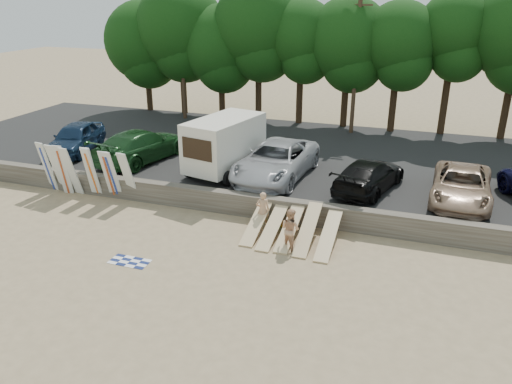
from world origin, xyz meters
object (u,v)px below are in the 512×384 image
car_2 (276,161)px  cooler (275,225)px  car_1 (141,145)px  car_0 (76,138)px  car_3 (369,175)px  beachgoer_b (290,229)px  box_trailer (224,143)px  beachgoer_a (263,210)px  car_4 (462,185)px

car_2 → cooler: car_2 is taller
car_1 → cooler: size_ratio=15.50×
car_0 → car_3: car_0 is taller
beachgoer_b → car_2: bearing=-39.8°
car_1 → beachgoer_b: size_ratio=3.57×
box_trailer → car_1: 5.07m
beachgoer_b → box_trailer: bearing=-20.0°
car_0 → car_3: (16.51, -0.58, -0.11)m
car_3 → car_0: bearing=13.1°
car_1 → car_2: size_ratio=0.94×
car_0 → beachgoer_a: 13.47m
car_4 → beachgoer_b: 8.21m
box_trailer → car_1: (-5.01, 0.34, -0.72)m
box_trailer → car_0: 9.41m
car_1 → car_4: (16.12, -0.42, -0.12)m
car_1 → beachgoer_a: car_1 is taller
car_0 → car_2: car_2 is taller
car_1 → beachgoer_b: 11.49m
car_3 → beachgoer_b: bearing=82.5°
car_2 → beachgoer_a: 4.27m
car_1 → beachgoer_a: size_ratio=3.74×
box_trailer → beachgoer_b: box_trailer is taller
beachgoer_a → cooler: bearing=161.1°
box_trailer → car_4: 11.14m
cooler → beachgoer_a: bearing=-155.8°
car_3 → car_4: size_ratio=0.94×
beachgoer_a → car_3: bearing=-158.6°
car_2 → beachgoer_b: car_2 is taller
car_2 → car_1: bearing=-177.2°
car_0 → car_1: size_ratio=0.83×
car_3 → cooler: car_3 is taller
box_trailer → car_4: size_ratio=0.90×
box_trailer → car_3: (7.14, -0.05, -0.85)m
box_trailer → beachgoer_a: 5.38m
car_0 → car_2: bearing=-14.8°
car_4 → beachgoer_a: car_4 is taller
car_0 → beachgoer_b: car_0 is taller
car_0 → beachgoer_b: size_ratio=2.95×
car_1 → cooler: 9.91m
box_trailer → car_2: (2.62, 0.17, -0.70)m
car_0 → car_3: size_ratio=0.98×
car_3 → beachgoer_b: (-2.24, -5.37, -0.60)m
car_0 → beachgoer_a: size_ratio=3.09×
box_trailer → car_3: size_ratio=0.96×
car_1 → car_4: car_1 is taller
beachgoer_a → box_trailer: bearing=-74.4°
car_4 → beachgoer_a: bearing=-150.2°
car_2 → car_3: bearing=1.3°
car_1 → car_3: size_ratio=1.19×
box_trailer → car_1: size_ratio=0.81×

